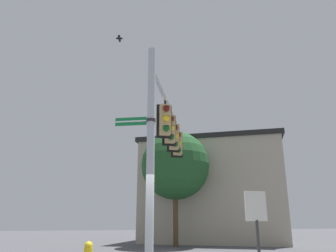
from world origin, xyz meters
TOP-DOWN VIEW (x-y plane):
  - signal_pole at (0.00, 0.00)m, footprint 0.21×0.21m
  - mast_arm at (-1.15, -2.93)m, footprint 2.43×5.90m
  - traffic_light_nearest_pole at (-0.87, -2.19)m, footprint 0.54×0.49m
  - traffic_light_mid_inner at (-1.30, -3.30)m, footprint 0.54×0.49m
  - traffic_light_mid_outer at (-1.74, -4.40)m, footprint 0.54×0.49m
  - traffic_light_arm_end at (-2.17, -5.51)m, footprint 0.54×0.49m
  - street_name_sign at (0.28, -0.11)m, footprint 1.05×0.50m
  - bird_flying at (0.79, -2.75)m, footprint 0.28×0.35m
  - storefront_building at (-6.39, -12.50)m, footprint 10.66×9.32m
  - tree_by_storefront at (-3.16, -9.87)m, footprint 3.94×3.94m
  - historical_marker at (-2.77, 0.18)m, footprint 0.60×0.08m

SIDE VIEW (x-z plane):
  - historical_marker at x=-2.77m, z-range 0.34..2.47m
  - signal_pole at x=0.00m, z-range 0.00..6.08m
  - storefront_building at x=-6.39m, z-range 0.01..6.59m
  - street_name_sign at x=0.28m, z-range 3.84..4.06m
  - tree_by_storefront at x=-3.16m, z-range 1.23..7.65m
  - traffic_light_nearest_pole at x=-0.87m, z-range 4.05..5.36m
  - traffic_light_mid_inner at x=-1.30m, z-range 4.05..5.36m
  - traffic_light_mid_outer at x=-1.74m, z-range 4.05..5.36m
  - traffic_light_arm_end at x=-2.17m, z-range 4.05..5.36m
  - mast_arm at x=-1.15m, z-range 5.41..5.55m
  - bird_flying at x=0.79m, z-range 7.91..8.03m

